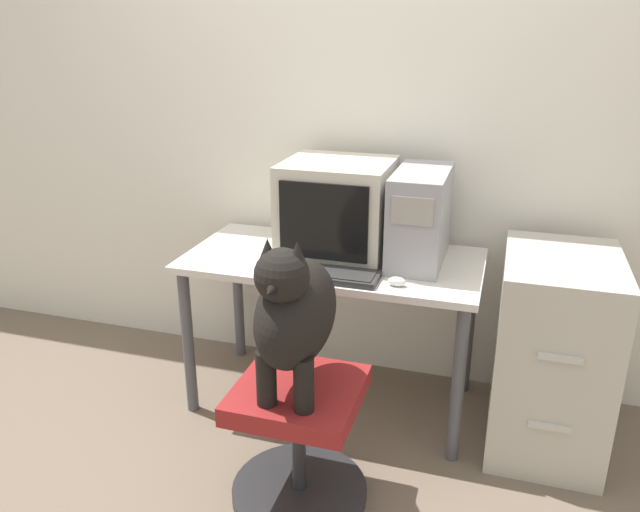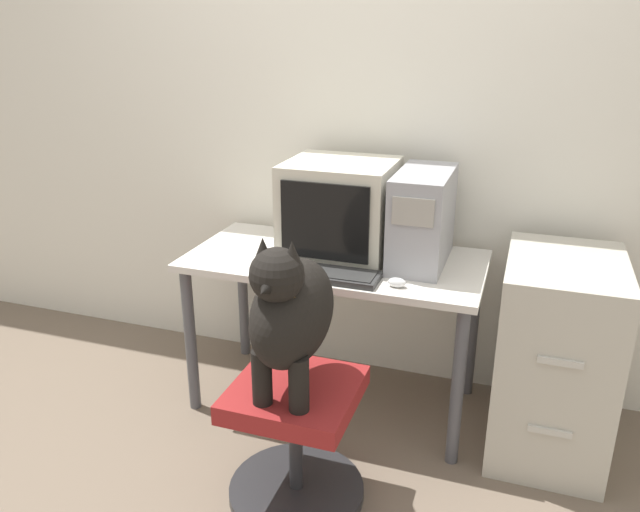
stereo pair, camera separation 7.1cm
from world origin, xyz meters
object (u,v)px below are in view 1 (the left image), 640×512
(crt_monitor, at_px, (338,208))
(pc_tower, at_px, (420,217))
(keyboard, at_px, (327,274))
(filing_cabinet, at_px, (552,353))
(dog, at_px, (294,311))
(office_chair, at_px, (299,438))

(crt_monitor, bearing_deg, pc_tower, 0.77)
(pc_tower, xyz_separation_m, keyboard, (-0.31, -0.29, -0.18))
(pc_tower, relative_size, filing_cabinet, 0.55)
(crt_monitor, height_order, dog, crt_monitor)
(pc_tower, bearing_deg, crt_monitor, -179.23)
(keyboard, bearing_deg, crt_monitor, 97.54)
(pc_tower, height_order, filing_cabinet, pc_tower)
(keyboard, bearing_deg, filing_cabinet, 12.56)
(keyboard, relative_size, office_chair, 0.82)
(office_chair, distance_m, dog, 0.52)
(dog, bearing_deg, office_chair, 90.00)
(pc_tower, bearing_deg, office_chair, -112.09)
(pc_tower, relative_size, keyboard, 1.09)
(pc_tower, distance_m, office_chair, 1.00)
(pc_tower, relative_size, dog, 0.78)
(office_chair, bearing_deg, dog, -90.00)
(crt_monitor, xyz_separation_m, keyboard, (0.04, -0.28, -0.19))
(keyboard, xyz_separation_m, dog, (0.02, -0.45, 0.05))
(dog, bearing_deg, pc_tower, 68.66)
(keyboard, height_order, office_chair, keyboard)
(crt_monitor, relative_size, dog, 0.78)
(crt_monitor, height_order, office_chair, crt_monitor)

